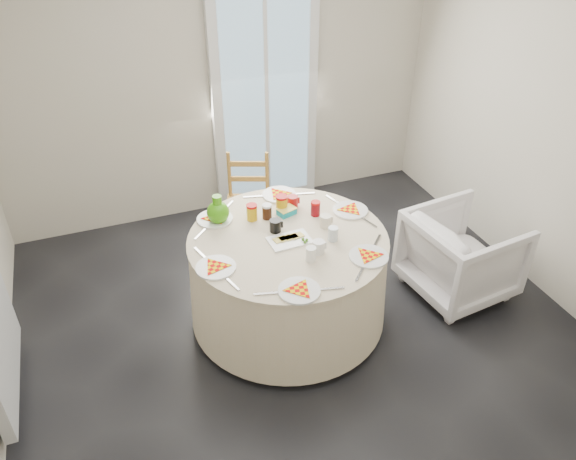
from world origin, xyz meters
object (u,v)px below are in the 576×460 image
object	(u,v)px
radiator	(2,350)
armchair	(462,250)
green_pitcher	(218,206)
wooden_chair	(248,200)
table	(288,279)

from	to	relation	value
radiator	armchair	distance (m)	3.29
green_pitcher	radiator	bearing A→B (deg)	-155.26
wooden_chair	green_pitcher	xyz separation A→B (m)	(-0.41, -0.65, 0.40)
radiator	armchair	size ratio (longest dim) A/B	1.33
radiator	wooden_chair	size ratio (longest dim) A/B	1.18
armchair	wooden_chair	bearing A→B (deg)	42.33
radiator	table	xyz separation A→B (m)	(1.91, 0.03, -0.01)
wooden_chair	armchair	distance (m)	1.80
table	armchair	xyz separation A→B (m)	(1.38, -0.17, 0.02)
radiator	green_pitcher	world-z (taller)	green_pitcher
green_pitcher	table	bearing A→B (deg)	-32.52
wooden_chair	green_pitcher	world-z (taller)	green_pitcher
table	wooden_chair	xyz separation A→B (m)	(0.02, 1.01, 0.09)
armchair	green_pitcher	size ratio (longest dim) A/B	3.59
radiator	armchair	xyz separation A→B (m)	(3.29, -0.14, 0.01)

